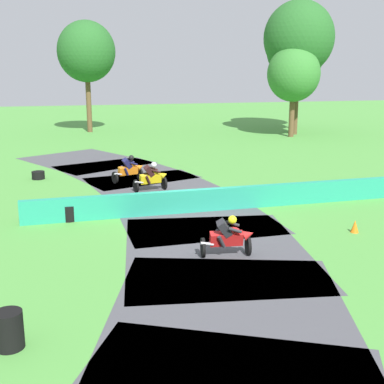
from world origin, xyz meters
name	(u,v)px	position (x,y,z in m)	size (l,w,h in m)	color
ground_plane	(190,212)	(0.00, 0.00, 0.00)	(120.00, 120.00, 0.00)	#4C933D
track_asphalt	(155,215)	(-1.43, -0.05, 0.00)	(10.92, 34.74, 0.01)	#47474C
safety_barrier	(301,193)	(4.84, 0.17, 0.45)	(0.30, 22.60, 0.90)	#239375
motorcycle_lead_red	(229,237)	(0.00, -5.08, 0.64)	(1.70, 0.90, 1.43)	black
motorcycle_chase_yellow	(152,177)	(-0.90, 3.87, 0.66)	(1.70, 0.99, 1.43)	black
motorcycle_trailing_orange	(129,169)	(-1.68, 6.05, 0.65)	(1.72, 1.18, 1.43)	black
tire_stack_near	(9,330)	(-5.94, -9.01, 0.40)	(0.59, 0.59, 0.80)	black
tire_stack_mid_a	(69,213)	(-4.67, -0.05, 0.30)	(0.62, 0.62, 0.60)	black
tire_stack_mid_b	(38,175)	(-6.17, 7.81, 0.20)	(0.65, 0.65, 0.40)	black
traffic_cone	(355,226)	(4.98, -3.86, 0.22)	(0.28, 0.28, 0.44)	orange
tree_far_left	(297,49)	(15.96, 25.49, 7.20)	(5.47, 5.47, 10.09)	brown
tree_far_right	(86,52)	(-2.68, 27.12, 6.85)	(4.93, 4.93, 9.48)	brown
tree_mid_rise	(294,74)	(13.29, 20.02, 5.04)	(4.24, 4.24, 7.29)	brown
tree_behind_barrier	(299,38)	(14.23, 21.38, 7.88)	(5.75, 5.75, 10.92)	brown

